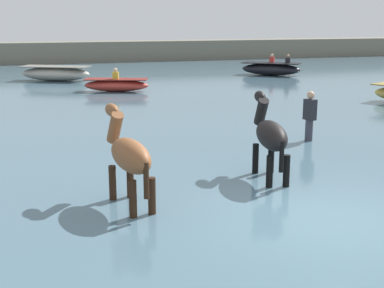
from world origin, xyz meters
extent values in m
plane|color=#84755B|center=(0.00, 0.00, 0.00)|extent=(120.00, 120.00, 0.00)
cube|color=#476675|center=(0.00, 10.00, 0.16)|extent=(90.00, 90.00, 0.32)
ellipsoid|color=brown|center=(-2.94, 1.45, 1.22)|extent=(0.72, 1.45, 0.56)
cylinder|color=black|center=(-3.19, 1.90, 0.47)|extent=(0.13, 0.13, 0.94)
cylinder|color=black|center=(-2.86, 1.96, 0.47)|extent=(0.13, 0.13, 0.94)
cylinder|color=black|center=(-3.02, 0.95, 0.47)|extent=(0.13, 0.13, 0.94)
cylinder|color=black|center=(-2.69, 1.01, 0.47)|extent=(0.13, 0.13, 0.94)
cylinder|color=brown|center=(-3.07, 2.17, 1.57)|extent=(0.31, 0.54, 0.64)
ellipsoid|color=brown|center=(-3.10, 2.31, 1.86)|extent=(0.28, 0.50, 0.24)
cylinder|color=black|center=(-2.82, 0.80, 0.96)|extent=(0.09, 0.09, 0.60)
ellipsoid|color=black|center=(-0.01, 2.16, 1.22)|extent=(0.67, 1.45, 0.56)
cylinder|color=black|center=(-0.10, 2.67, 0.47)|extent=(0.13, 0.13, 0.94)
cylinder|color=black|center=(0.23, 2.62, 0.47)|extent=(0.13, 0.13, 0.94)
cylinder|color=black|center=(-0.24, 1.70, 0.47)|extent=(0.13, 0.13, 0.94)
cylinder|color=black|center=(0.09, 1.65, 0.47)|extent=(0.13, 0.13, 0.94)
cylinder|color=black|center=(0.10, 2.88, 1.57)|extent=(0.29, 0.54, 0.64)
ellipsoid|color=black|center=(0.12, 3.02, 1.87)|extent=(0.27, 0.50, 0.24)
cylinder|color=black|center=(-0.10, 1.51, 0.97)|extent=(0.09, 0.09, 0.60)
ellipsoid|color=#B2AD9E|center=(-3.08, 21.03, 0.67)|extent=(3.83, 2.85, 0.71)
cube|color=slate|center=(-3.08, 21.03, 1.05)|extent=(3.68, 2.74, 0.04)
ellipsoid|color=#BC382D|center=(-0.77, 16.10, 0.58)|extent=(2.99, 1.83, 0.51)
cube|color=maroon|center=(-0.77, 16.10, 0.85)|extent=(2.87, 1.76, 0.04)
cube|color=gold|center=(-0.81, 16.01, 1.02)|extent=(0.31, 0.26, 0.30)
sphere|color=beige|center=(-0.81, 16.01, 1.26)|extent=(0.18, 0.18, 0.18)
ellipsoid|color=black|center=(8.65, 20.19, 0.65)|extent=(3.35, 3.00, 0.66)
cube|color=black|center=(8.65, 20.19, 1.00)|extent=(3.21, 2.88, 0.04)
cube|color=#232328|center=(9.38, 19.62, 1.17)|extent=(0.32, 0.30, 0.30)
sphere|color=#A37556|center=(9.38, 19.62, 1.41)|extent=(0.18, 0.18, 0.18)
cube|color=red|center=(8.75, 20.32, 1.17)|extent=(0.32, 0.30, 0.30)
sphere|color=beige|center=(8.75, 20.32, 1.41)|extent=(0.18, 0.18, 0.18)
cylinder|color=#383842|center=(2.46, 5.00, 0.44)|extent=(0.20, 0.20, 0.88)
cube|color=#232328|center=(2.46, 5.00, 1.15)|extent=(0.27, 0.36, 0.54)
sphere|color=tan|center=(2.46, 5.00, 1.53)|extent=(0.20, 0.20, 0.20)
cube|color=#706B5B|center=(0.00, 32.85, 0.89)|extent=(80.00, 2.40, 1.79)
camera|label=1|loc=(-4.51, -7.04, 3.47)|focal=49.53mm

